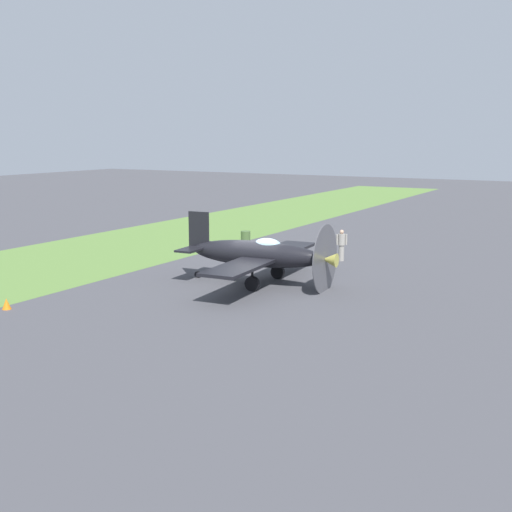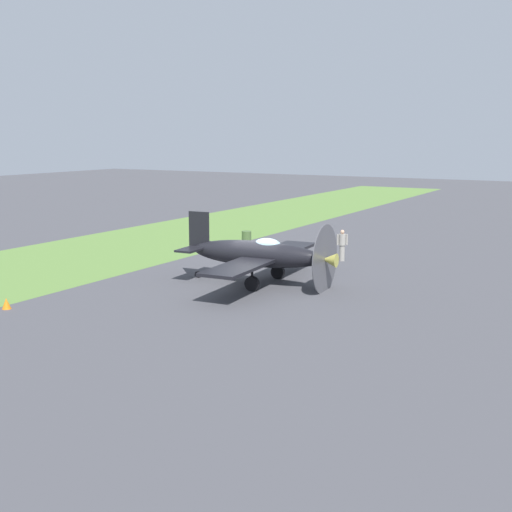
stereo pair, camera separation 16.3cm
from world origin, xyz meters
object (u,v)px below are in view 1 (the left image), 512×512
(ground_crew_chief, at_px, (341,245))
(runway_marker_cone, at_px, (7,304))
(airplane_lead, at_px, (259,254))
(fuel_drum, at_px, (246,238))

(ground_crew_chief, distance_m, runway_marker_cone, 17.99)
(ground_crew_chief, bearing_deg, runway_marker_cone, -151.99)
(airplane_lead, distance_m, runway_marker_cone, 11.14)
(fuel_drum, xyz_separation_m, runway_marker_cone, (18.25, -0.35, -0.23))
(ground_crew_chief, bearing_deg, airplane_lead, -135.51)
(runway_marker_cone, bearing_deg, fuel_drum, 178.91)
(fuel_drum, height_order, runway_marker_cone, fuel_drum)
(runway_marker_cone, bearing_deg, airplane_lead, 143.91)
(fuel_drum, bearing_deg, ground_crew_chief, 74.81)
(fuel_drum, bearing_deg, runway_marker_cone, -1.09)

